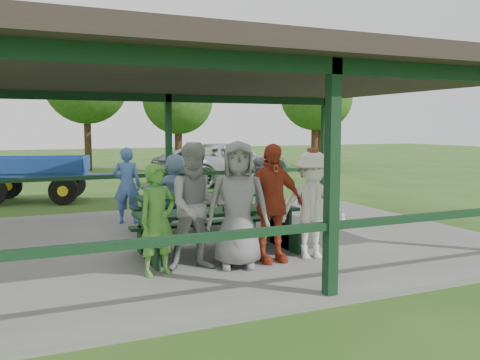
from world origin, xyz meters
name	(u,v)px	position (x,y,z in m)	size (l,w,h in m)	color
ground	(222,241)	(0.00, 0.00, 0.00)	(90.00, 90.00, 0.00)	#28531A
concrete_slab	(222,239)	(0.00, 0.00, 0.05)	(10.00, 8.00, 0.10)	slate
pavilion_structure	(221,79)	(0.00, 0.00, 3.17)	(10.60, 8.60, 3.24)	black
picnic_table_near	(218,225)	(-0.55, -1.20, 0.58)	(2.79, 1.39, 0.75)	black
picnic_table_far	(196,208)	(-0.28, 0.80, 0.57)	(2.43, 1.39, 0.75)	black
table_setting	(214,208)	(-0.60, -1.17, 0.88)	(2.39, 0.45, 0.10)	white
contestant_green	(158,220)	(-1.81, -2.06, 0.92)	(0.59, 0.39, 1.63)	#4D9935
contestant_grey_left	(197,206)	(-1.19, -2.01, 1.07)	(0.94, 0.73, 1.93)	#9A999C
contestant_grey_mid	(238,205)	(-0.58, -2.14, 1.08)	(0.95, 0.62, 1.95)	gray
contestant_red	(271,203)	(0.03, -2.05, 1.05)	(1.11, 0.46, 1.90)	#AE3D22
contestant_white_fedora	(312,205)	(0.75, -2.13, 0.98)	(1.27, 0.93, 1.82)	silver
spectator_lblue	(175,189)	(-0.50, 1.57, 0.89)	(1.46, 0.47, 1.58)	#81A5C8
spectator_blue	(127,185)	(-1.44, 2.14, 0.96)	(0.62, 0.41, 1.71)	#4268AD
spectator_grey	(257,187)	(1.59, 1.72, 0.82)	(0.70, 0.54, 1.43)	gray
pickup_truck	(226,163)	(3.96, 9.61, 0.80)	(2.66, 5.78, 1.60)	silver
farm_trailer	(34,178)	(-3.22, 7.26, 0.73)	(4.22, 2.45, 1.46)	navy
tree_left	(86,82)	(-0.34, 17.92, 4.51)	(4.26, 4.26, 6.66)	#342015
tree_mid	(178,100)	(3.49, 14.57, 3.56)	(3.37, 3.37, 5.26)	#342015
tree_right	(315,96)	(10.83, 14.03, 3.88)	(3.67, 3.67, 5.74)	#342015
tree_far_right	(321,98)	(12.70, 16.42, 3.91)	(3.70, 3.70, 5.78)	#342015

